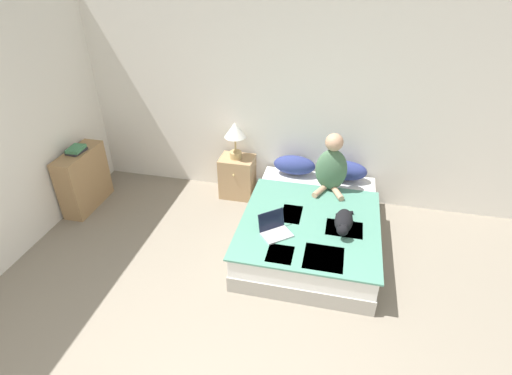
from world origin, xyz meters
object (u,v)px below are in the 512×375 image
Objects in this scene: pillow_near at (294,165)px; pillow_far at (345,171)px; cat_tabby at (344,222)px; bookshelf at (84,179)px; nightstand at (237,177)px; bed at (310,228)px; person_sitting at (332,166)px; laptop_open at (275,229)px; book_stack_top at (76,150)px; table_lamp at (235,133)px.

pillow_near and pillow_far have the same top height.
pillow_near is at bearing -145.82° from cat_tabby.
nightstand is at bearing 20.10° from bookshelf.
pillow_near is at bearing 111.40° from bed.
pillow_far is 0.38m from person_sitting.
person_sitting is at bearing -121.07° from pillow_far.
pillow_far reaches higher than cat_tabby.
laptop_open is (-0.33, -0.45, 0.26)m from bed.
book_stack_top is at bearing -172.23° from person_sitting.
person_sitting is at bearing -11.84° from table_lamp.
person_sitting is 1.47× the size of table_lamp.
table_lamp is (-1.43, 1.03, 0.40)m from cat_tabby.
person_sitting reaches higher than cat_tabby.
table_lamp is 1.95m from book_stack_top.
bookshelf reaches higher than pillow_near.
bed is 2.98m from book_stack_top.
nightstand is at bearing -178.17° from pillow_near.
bookshelf is 0.42m from book_stack_top.
laptop_open is 2.65m from bookshelf.
pillow_near is at bearing 49.16° from laptop_open.
bookshelf reaches higher than laptop_open.
table_lamp is (-1.41, -0.02, 0.37)m from pillow_far.
pillow_far is at bearing 0.00° from pillow_near.
table_lamp is at bearing -177.70° from nightstand.
person_sitting is at bearing 23.70° from laptop_open.
pillow_far is 0.96× the size of cat_tabby.
table_lamp reaches higher than pillow_near.
table_lamp reaches higher than nightstand.
cat_tabby is 1.45× the size of laptop_open.
laptop_open is at bearing -116.01° from person_sitting.
laptop_open is 0.67× the size of nightstand.
table_lamp is (-0.76, 1.25, 0.45)m from laptop_open.
bed is 5.08× the size of laptop_open.
bookshelf reaches higher than bed.
table_lamp is 0.64× the size of bookshelf.
person_sitting is at bearing -163.87° from cat_tabby.
pillow_far is at bearing 0.99° from nightstand.
nightstand is at bearing -124.05° from cat_tabby.
table_lamp is at bearing -179.00° from pillow_far.
book_stack_top is at bearing -159.65° from table_lamp.
bookshelf is at bearing -159.77° from table_lamp.
bed is 0.62m from laptop_open.
pillow_near is at bearing 148.84° from person_sitting.
laptop_open is 2.66m from book_stack_top.
bed is 2.50× the size of bookshelf.
person_sitting is at bearing -31.16° from pillow_near.
cat_tabby is 0.71m from laptop_open.
bed is at bearing -36.11° from table_lamp.
bookshelf is at bearing -172.29° from person_sitting.
pillow_far is 3.32m from book_stack_top.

